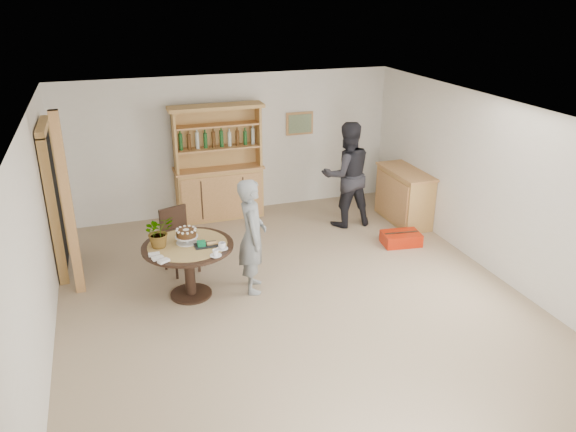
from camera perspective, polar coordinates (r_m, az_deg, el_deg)
The scene contains 17 objects.
ground at distance 7.57m, azimuth 0.68°, elevation -8.61°, with size 7.00×7.00×0.00m, color tan.
room_shell at distance 6.84m, azimuth 0.75°, elevation 4.02°, with size 6.04×7.04×2.52m.
doorway at distance 8.62m, azimuth -22.74°, elevation 1.69°, with size 0.13×1.10×2.18m.
pine_post at distance 7.80m, azimuth -21.45°, elevation 0.94°, with size 0.12×0.12×2.50m, color tan.
hutch at distance 10.07m, azimuth -7.03°, elevation 3.61°, with size 1.62×0.54×2.04m.
sideboard at distance 10.08m, azimuth 11.73°, elevation 2.02°, with size 0.54×1.26×0.94m.
dining_table at distance 7.53m, azimuth -10.09°, elevation -3.91°, with size 1.20×1.20×0.76m.
dining_chair at distance 8.30m, azimuth -11.14°, elevation -1.96°, with size 0.53×0.53×0.95m.
birthday_cake at distance 7.46m, azimuth -10.29°, elevation -1.83°, with size 0.30×0.30×0.20m.
flower_vase at distance 7.39m, azimuth -13.01°, elevation -1.54°, with size 0.38×0.33×0.42m, color #3F7233.
gift_tray at distance 7.37m, azimuth -8.38°, elevation -2.83°, with size 0.30×0.20×0.08m.
coffee_cup_a at distance 7.26m, azimuth -6.72°, elevation -3.05°, with size 0.15×0.15×0.09m.
coffee_cup_b at distance 7.09m, azimuth -7.37°, elevation -3.77°, with size 0.15×0.15×0.08m.
napkins at distance 7.14m, azimuth -13.02°, elevation -4.16°, with size 0.24×0.33×0.03m.
teen_boy at distance 7.51m, azimuth -3.66°, elevation -2.04°, with size 0.58×0.38×1.60m, color gray.
adult_person at distance 9.64m, azimuth 5.98°, elevation 4.21°, with size 0.89×0.69×1.83m, color black.
red_suitcase at distance 9.28m, azimuth 11.40°, elevation -2.25°, with size 0.65×0.47×0.21m.
Camera 1 is at (-2.16, -6.12, 3.89)m, focal length 35.00 mm.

